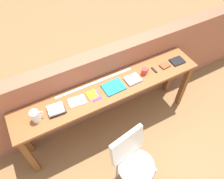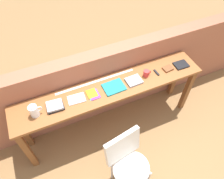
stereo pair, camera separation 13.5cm
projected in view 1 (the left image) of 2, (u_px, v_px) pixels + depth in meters
name	position (u px, v px, depth m)	size (l,w,h in m)	color
ground_plane	(120.00, 139.00, 3.24)	(40.00, 40.00, 0.00)	olive
brick_wall_back	(99.00, 85.00, 3.15)	(6.00, 0.20, 1.18)	#9E5B42
sideboard	(110.00, 95.00, 2.84)	(2.50, 0.44, 0.88)	brown
chair_white_moulded	(133.00, 159.00, 2.51)	(0.51, 0.52, 0.89)	silver
pitcher_white	(36.00, 116.00, 2.38)	(0.14, 0.10, 0.18)	white
book_stack_leftmost	(56.00, 110.00, 2.49)	(0.20, 0.17, 0.05)	black
magazine_cycling	(77.00, 101.00, 2.59)	(0.20, 0.14, 0.02)	white
pamphlet_pile_colourful	(93.00, 95.00, 2.65)	(0.15, 0.18, 0.01)	#3399D8
book_open_centre	(114.00, 87.00, 2.73)	(0.27, 0.21, 0.02)	#19757A
book_grey_hardcover	(133.00, 79.00, 2.80)	(0.20, 0.16, 0.03)	#9E9EA3
mug	(144.00, 71.00, 2.85)	(0.11, 0.08, 0.09)	red
multitool_folded	(154.00, 70.00, 2.92)	(0.02, 0.11, 0.02)	black
leather_journal_brown	(165.00, 65.00, 2.97)	(0.13, 0.10, 0.02)	brown
book_repair_rightmost	(177.00, 61.00, 3.03)	(0.19, 0.15, 0.02)	black
ruler_metal_back_edge	(95.00, 83.00, 2.79)	(1.06, 0.03, 0.00)	silver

